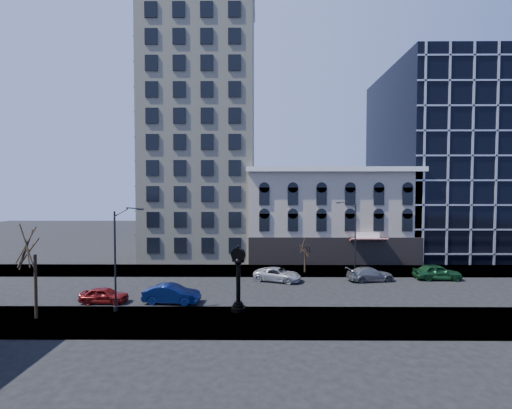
{
  "coord_description": "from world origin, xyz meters",
  "views": [
    {
      "loc": [
        2.25,
        -32.09,
        9.26
      ],
      "look_at": [
        2.0,
        4.0,
        8.0
      ],
      "focal_mm": 24.0,
      "sensor_mm": 36.0,
      "label": 1
    }
  ],
  "objects_px": {
    "street_clock": "(238,281)",
    "car_near_b": "(172,294)",
    "street_lamp_near": "(123,231)",
    "car_near_a": "(104,295)"
  },
  "relations": [
    {
      "from": "street_clock",
      "to": "car_near_b",
      "type": "xyz_separation_m",
      "value": [
        -5.72,
        2.21,
        -1.65
      ]
    },
    {
      "from": "street_clock",
      "to": "car_near_b",
      "type": "height_order",
      "value": "street_clock"
    },
    {
      "from": "street_clock",
      "to": "car_near_b",
      "type": "relative_size",
      "value": 1.09
    },
    {
      "from": "car_near_a",
      "to": "car_near_b",
      "type": "bearing_deg",
      "value": -89.33
    },
    {
      "from": "street_clock",
      "to": "car_near_b",
      "type": "bearing_deg",
      "value": -176.37
    },
    {
      "from": "street_lamp_near",
      "to": "car_near_a",
      "type": "relative_size",
      "value": 2.1
    },
    {
      "from": "car_near_a",
      "to": "street_lamp_near",
      "type": "bearing_deg",
      "value": -130.04
    },
    {
      "from": "street_lamp_near",
      "to": "car_near_b",
      "type": "xyz_separation_m",
      "value": [
        3.16,
        2.17,
        -5.51
      ]
    },
    {
      "from": "street_clock",
      "to": "car_near_a",
      "type": "relative_size",
      "value": 1.31
    },
    {
      "from": "street_clock",
      "to": "car_near_a",
      "type": "height_order",
      "value": "street_clock"
    }
  ]
}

